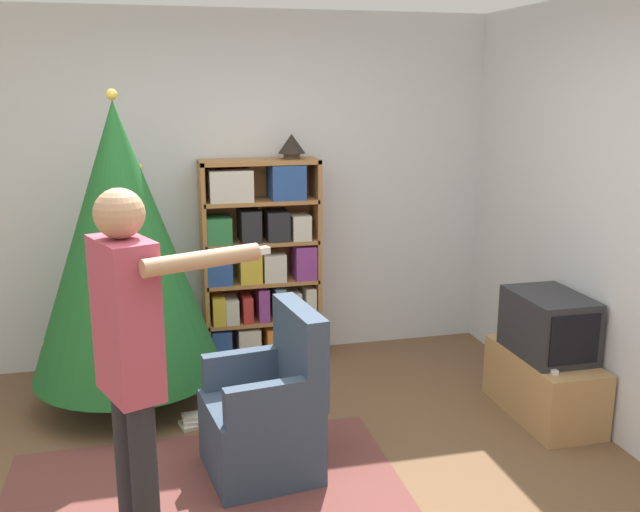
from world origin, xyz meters
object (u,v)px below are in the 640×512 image
object	(u,v)px
bookshelf	(260,263)
table_lamp	(292,145)
christmas_tree	(122,243)
television	(549,325)
armchair	(268,416)
standing_person	(131,358)

from	to	relation	value
bookshelf	table_lamp	world-z (taller)	table_lamp
bookshelf	table_lamp	bearing A→B (deg)	2.15
christmas_tree	table_lamp	xyz separation A→B (m)	(1.22, 0.54, 0.55)
television	table_lamp	world-z (taller)	table_lamp
armchair	table_lamp	size ratio (longest dim) A/B	4.60
armchair	table_lamp	xyz separation A→B (m)	(0.48, 1.61, 1.32)
table_lamp	armchair	bearing A→B (deg)	-106.46
television	christmas_tree	world-z (taller)	christmas_tree
bookshelf	television	xyz separation A→B (m)	(1.60, -1.36, -0.16)
table_lamp	standing_person	bearing A→B (deg)	-115.95
christmas_tree	armchair	world-z (taller)	christmas_tree
bookshelf	table_lamp	xyz separation A→B (m)	(0.25, 0.01, 0.87)
christmas_tree	armchair	bearing A→B (deg)	-55.25
television	christmas_tree	bearing A→B (deg)	162.25
christmas_tree	standing_person	xyz separation A→B (m)	(0.07, -1.80, -0.09)
television	armchair	world-z (taller)	armchair
television	table_lamp	xyz separation A→B (m)	(-1.35, 1.36, 1.03)
bookshelf	armchair	world-z (taller)	bookshelf
christmas_tree	standing_person	bearing A→B (deg)	-87.66
armchair	television	bearing A→B (deg)	89.92
bookshelf	christmas_tree	distance (m)	1.15
bookshelf	christmas_tree	size ratio (longest dim) A/B	0.75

